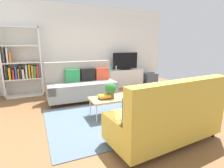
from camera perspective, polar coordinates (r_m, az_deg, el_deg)
ground_plane at (r=4.30m, az=1.70°, el=-9.35°), size 7.68×7.68×0.00m
wall_far at (r=6.62m, az=-8.80°, el=11.17°), size 6.40×0.12×2.90m
area_rug at (r=4.04m, az=1.19°, el=-10.73°), size 2.90×2.20×0.01m
couch_beige at (r=5.26m, az=-9.57°, el=-0.21°), size 1.90×0.85×1.10m
couch_green at (r=3.09m, az=16.85°, el=-10.07°), size 1.97×1.01×1.10m
coffee_table at (r=4.10m, az=0.68°, el=-4.63°), size 1.10×0.56×0.42m
tv_console at (r=6.96m, az=4.08°, el=1.99°), size 1.40×0.44×0.64m
tv at (r=6.86m, az=4.24°, el=7.16°), size 1.00×0.20×0.64m
bookshelf at (r=6.12m, az=-26.74°, el=5.34°), size 1.10×0.36×2.10m
storage_trunk at (r=7.47m, az=11.93°, el=1.70°), size 0.52×0.40×0.44m
potted_plant at (r=4.01m, az=-0.48°, el=-1.74°), size 0.26×0.26×0.35m
table_book_0 at (r=3.99m, az=-2.38°, el=-4.52°), size 0.28×0.23×0.03m
table_book_1 at (r=3.98m, az=-2.39°, el=-4.12°), size 0.25×0.19×0.03m
table_book_2 at (r=3.97m, az=-2.39°, el=-3.69°), size 0.25×0.19×0.03m
vase_0 at (r=6.70m, az=-0.49°, el=4.92°), size 0.13×0.13×0.13m
bottle_0 at (r=6.69m, az=1.29°, el=5.10°), size 0.05×0.05×0.17m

